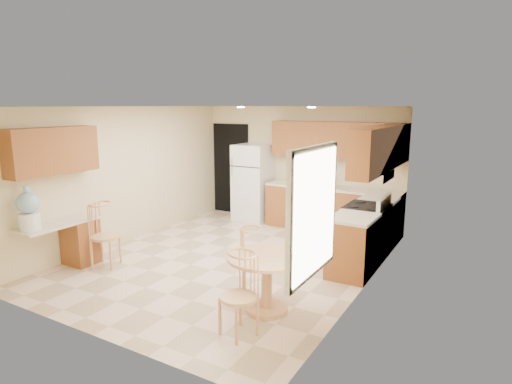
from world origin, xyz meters
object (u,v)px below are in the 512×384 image
Objects in this scene: chair_table_b at (234,290)px; water_crock at (29,210)px; refrigerator at (253,183)px; dining_table at (267,275)px; chair_desk at (99,230)px; chair_table_a at (251,258)px; stove at (365,232)px.

water_crock is (-3.40, -0.11, 0.48)m from chair_table_b.
refrigerator is at bearing 76.92° from water_crock.
dining_table is (2.35, -3.67, -0.36)m from refrigerator.
refrigerator reaches higher than chair_table_b.
refrigerator is at bearing 149.19° from chair_desk.
refrigerator is 1.78× the size of chair_table_b.
chair_table_b is 3.44m from water_crock.
refrigerator is 1.71× the size of dining_table.
chair_table_b is at bearing -61.96° from refrigerator.
chair_desk is at bearing -119.28° from chair_table_a.
chair_desk reaches higher than chair_table_b.
water_crock reaches higher than stove.
refrigerator is 4.38m from dining_table.
chair_desk is 1.60× the size of water_crock.
refrigerator reaches higher than dining_table.
chair_desk is at bearing -99.22° from refrigerator.
stove is 1.11× the size of dining_table.
stove is 1.07× the size of chair_desk.
chair_table_b is at bearing -99.34° from stove.
chair_table_b is (0.00, -0.74, 0.10)m from dining_table.
stove is 2.44m from chair_table_a.
stove is 3.24m from chair_table_b.
dining_table is 1.04× the size of chair_table_b.
chair_table_a is at bearing -52.19° from chair_table_b.
chair_table_a is (-0.31, 0.16, 0.11)m from dining_table.
chair_desk is at bearing -179.53° from dining_table.
chair_desk is 1.04m from water_crock.
chair_table_a is (2.04, -3.51, -0.26)m from refrigerator.
stove is 4.27m from chair_desk.
dining_table is 0.37m from chair_table_a.
dining_table is at bearing 13.99° from water_crock.
dining_table is 1.54× the size of water_crock.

